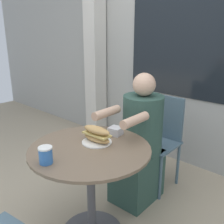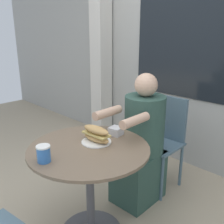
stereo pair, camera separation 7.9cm
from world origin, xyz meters
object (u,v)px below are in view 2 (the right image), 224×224
Objects in this scene: seated_diner at (141,148)px; sandwich_on_plate at (96,135)px; drink_cup at (44,154)px; cafe_table at (90,171)px; diner_chair at (164,134)px.

seated_diner is 0.58m from sandwich_on_plate.
drink_cup is (-0.02, -0.92, 0.27)m from seated_diner.
sandwich_on_plate is 2.20× the size of drink_cup.
sandwich_on_plate is at bearing 88.18° from drink_cup.
sandwich_on_plate is 0.41m from drink_cup.
cafe_table is 0.60m from seated_diner.
diner_chair reaches higher than drink_cup.
drink_cup is (-0.01, -0.41, -0.00)m from sandwich_on_plate.
seated_diner is at bearing 89.04° from drink_cup.
drink_cup reaches higher than cafe_table.
seated_diner reaches higher than diner_chair.
cafe_table is 0.95m from diner_chair.
cafe_table is 0.25m from sandwich_on_plate.
seated_diner reaches higher than cafe_table.
diner_chair is 0.35m from seated_diner.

